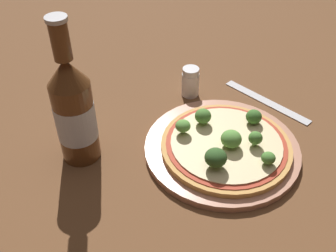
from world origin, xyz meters
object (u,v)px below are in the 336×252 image
pizza (226,145)px  fork (266,101)px  beer_bottle (74,111)px  pepper_shaker (190,82)px

pizza → fork: size_ratio=1.20×
pizza → beer_bottle: 0.25m
beer_bottle → pepper_shaker: (0.23, -0.11, -0.06)m
pizza → beer_bottle: size_ratio=0.88×
pepper_shaker → fork: 0.15m
beer_bottle → fork: beer_bottle is taller
fork → pepper_shaker: bearing=35.4°
pizza → pepper_shaker: size_ratio=3.58×
pizza → pepper_shaker: (0.14, 0.11, 0.01)m
fork → pizza: bearing=101.5°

